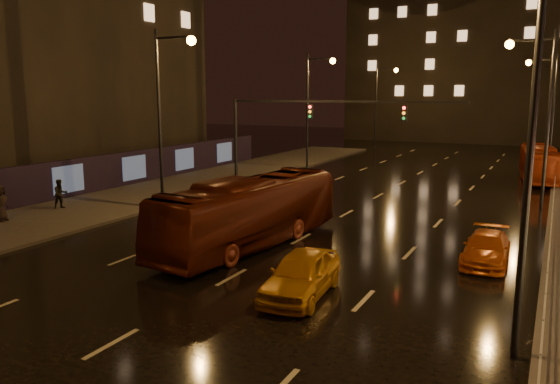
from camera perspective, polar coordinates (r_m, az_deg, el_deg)
name	(u,v)px	position (r m, az deg, el deg)	size (l,w,h in m)	color
ground	(369,201)	(34.25, 9.26, -0.96)	(140.00, 140.00, 0.00)	black
sidewalk_left	(145,195)	(36.51, -13.93, -0.32)	(7.00, 70.00, 0.15)	#38332D
building_distant	(519,9)	(85.05, 23.72, 17.11)	(44.00, 16.00, 36.00)	black
hoarding_left	(66,180)	(36.81, -21.44, 1.21)	(0.30, 46.00, 2.50)	black
traffic_signal	(295,123)	(35.52, 1.62, 7.27)	(15.31, 0.32, 6.20)	black
streetlight_right	(503,99)	(14.10, 22.27, 8.98)	(2.64, 0.50, 10.00)	black
railing_right	(553,208)	(30.57, 26.60, -1.55)	(0.05, 56.00, 1.00)	#99999E
bus_red	(250,212)	(23.67, -3.18, -2.11)	(2.53, 10.82, 3.01)	#4E170B
bus_curb	(539,163)	(46.12, 25.42, 2.72)	(2.24, 9.58, 2.67)	#A42F10
taxi_near	(301,274)	(18.04, 2.23, -8.58)	(1.75, 4.36, 1.48)	#BE7711
taxi_far	(486,248)	(22.94, 20.76, -5.53)	(1.66, 4.09, 1.19)	#C85512
pedestrian_b	(60,194)	(33.27, -21.97, -0.18)	(0.81, 0.63, 1.66)	black
pedestrian_c	(0,203)	(31.12, -27.18, -1.04)	(0.92, 0.60, 1.88)	black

